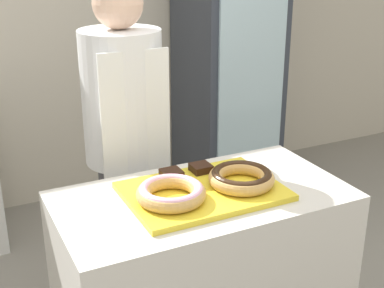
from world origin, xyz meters
name	(u,v)px	position (x,y,z in m)	size (l,w,h in m)	color
wall_back	(65,19)	(0.00, 2.13, 1.35)	(8.00, 0.06, 2.70)	beige
serving_tray	(203,191)	(0.00, 0.00, 0.94)	(0.62, 0.44, 0.02)	yellow
donut_light_glaze	(171,192)	(-0.16, -0.04, 0.99)	(0.27, 0.27, 0.06)	tan
donut_chocolate_glaze	(241,177)	(0.16, -0.04, 0.99)	(0.27, 0.27, 0.06)	tan
brownie_back_left	(172,174)	(-0.07, 0.15, 0.97)	(0.08, 0.08, 0.03)	black
brownie_back_right	(201,168)	(0.07, 0.15, 0.97)	(0.08, 0.08, 0.03)	black
baker_person	(125,145)	(-0.10, 0.64, 0.94)	(0.39, 0.39, 1.77)	#4C4C51
beverage_fridge	(228,65)	(1.10, 1.73, 0.99)	(0.64, 0.68, 1.98)	#333842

